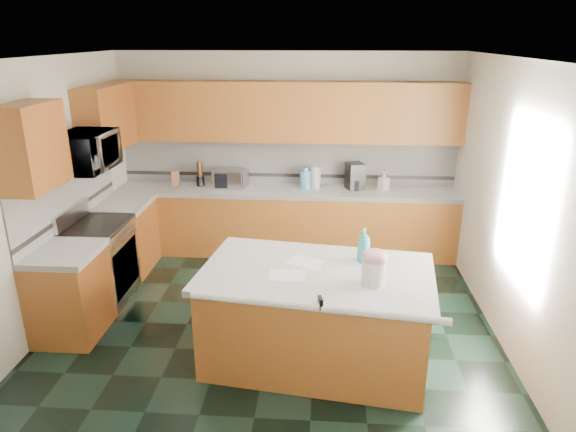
{
  "coord_description": "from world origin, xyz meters",
  "views": [
    {
      "loc": [
        0.51,
        -4.65,
        2.9
      ],
      "look_at": [
        0.15,
        0.35,
        1.12
      ],
      "focal_mm": 32.0,
      "sensor_mm": 36.0,
      "label": 1
    }
  ],
  "objects_px": {
    "coffee_maker": "(355,176)",
    "knife_block": "(176,179)",
    "island_base": "(316,319)",
    "treat_jar": "(374,272)",
    "island_top": "(317,274)",
    "soap_bottle_island": "(364,245)",
    "toaster_oven": "(230,178)"
  },
  "relations": [
    {
      "from": "coffee_maker",
      "to": "knife_block",
      "type": "bearing_deg",
      "value": 161.72
    },
    {
      "from": "island_base",
      "to": "treat_jar",
      "type": "relative_size",
      "value": 9.28
    },
    {
      "from": "island_top",
      "to": "soap_bottle_island",
      "type": "xyz_separation_m",
      "value": [
        0.42,
        0.23,
        0.19
      ]
    },
    {
      "from": "island_top",
      "to": "island_base",
      "type": "bearing_deg",
      "value": 0.0
    },
    {
      "from": "knife_block",
      "to": "toaster_oven",
      "type": "height_order",
      "value": "toaster_oven"
    },
    {
      "from": "knife_block",
      "to": "toaster_oven",
      "type": "distance_m",
      "value": 0.77
    },
    {
      "from": "soap_bottle_island",
      "to": "island_base",
      "type": "bearing_deg",
      "value": -131.85
    },
    {
      "from": "treat_jar",
      "to": "toaster_oven",
      "type": "height_order",
      "value": "toaster_oven"
    },
    {
      "from": "treat_jar",
      "to": "coffee_maker",
      "type": "bearing_deg",
      "value": 104.45
    },
    {
      "from": "treat_jar",
      "to": "soap_bottle_island",
      "type": "xyz_separation_m",
      "value": [
        -0.05,
        0.44,
        0.06
      ]
    },
    {
      "from": "treat_jar",
      "to": "island_base",
      "type": "bearing_deg",
      "value": 169.99
    },
    {
      "from": "knife_block",
      "to": "coffee_maker",
      "type": "xyz_separation_m",
      "value": [
        2.46,
        0.03,
        0.08
      ]
    },
    {
      "from": "island_base",
      "to": "toaster_oven",
      "type": "relative_size",
      "value": 4.62
    },
    {
      "from": "island_top",
      "to": "knife_block",
      "type": "height_order",
      "value": "knife_block"
    },
    {
      "from": "island_base",
      "to": "toaster_oven",
      "type": "bearing_deg",
      "value": 123.38
    },
    {
      "from": "knife_block",
      "to": "soap_bottle_island",
      "type": "bearing_deg",
      "value": -61.6
    },
    {
      "from": "island_top",
      "to": "knife_block",
      "type": "bearing_deg",
      "value": 135.64
    },
    {
      "from": "island_top",
      "to": "coffee_maker",
      "type": "bearing_deg",
      "value": 87.74
    },
    {
      "from": "treat_jar",
      "to": "coffee_maker",
      "type": "height_order",
      "value": "coffee_maker"
    },
    {
      "from": "toaster_oven",
      "to": "island_top",
      "type": "bearing_deg",
      "value": -52.95
    },
    {
      "from": "island_base",
      "to": "treat_jar",
      "type": "height_order",
      "value": "treat_jar"
    },
    {
      "from": "island_base",
      "to": "toaster_oven",
      "type": "xyz_separation_m",
      "value": [
        -1.23,
        2.57,
        0.61
      ]
    },
    {
      "from": "toaster_oven",
      "to": "coffee_maker",
      "type": "relative_size",
      "value": 1.18
    },
    {
      "from": "soap_bottle_island",
      "to": "coffee_maker",
      "type": "relative_size",
      "value": 0.91
    },
    {
      "from": "island_base",
      "to": "island_top",
      "type": "height_order",
      "value": "island_top"
    },
    {
      "from": "toaster_oven",
      "to": "coffee_maker",
      "type": "xyz_separation_m",
      "value": [
        1.69,
        0.03,
        0.06
      ]
    },
    {
      "from": "island_top",
      "to": "treat_jar",
      "type": "distance_m",
      "value": 0.54
    },
    {
      "from": "knife_block",
      "to": "toaster_oven",
      "type": "relative_size",
      "value": 0.46
    },
    {
      "from": "island_top",
      "to": "coffee_maker",
      "type": "height_order",
      "value": "coffee_maker"
    },
    {
      "from": "island_top",
      "to": "toaster_oven",
      "type": "relative_size",
      "value": 4.86
    },
    {
      "from": "island_top",
      "to": "knife_block",
      "type": "relative_size",
      "value": 10.47
    },
    {
      "from": "toaster_oven",
      "to": "knife_block",
      "type": "bearing_deg",
      "value": -168.52
    }
  ]
}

